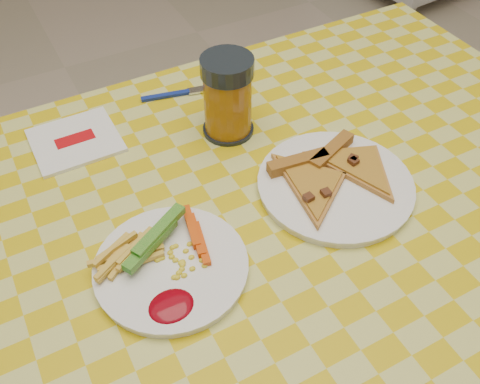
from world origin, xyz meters
name	(u,v)px	position (x,y,z in m)	size (l,w,h in m)	color
table	(261,248)	(0.00, 0.00, 0.68)	(1.28, 0.88, 0.76)	silver
plate_left	(171,268)	(-0.16, -0.03, 0.76)	(0.21, 0.21, 0.01)	white
plate_right	(335,186)	(0.13, 0.00, 0.76)	(0.24, 0.24, 0.01)	white
fries_veggies	(160,255)	(-0.17, -0.01, 0.78)	(0.18, 0.17, 0.04)	gold
pizza_slices	(332,173)	(0.14, 0.01, 0.78)	(0.26, 0.23, 0.02)	#C2773B
drink_glass	(228,97)	(0.05, 0.21, 0.83)	(0.09, 0.09, 0.15)	black
napkin	(75,140)	(-0.20, 0.31, 0.76)	(0.15, 0.13, 0.01)	white
fork	(177,94)	(0.01, 0.35, 0.76)	(0.13, 0.04, 0.01)	navy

